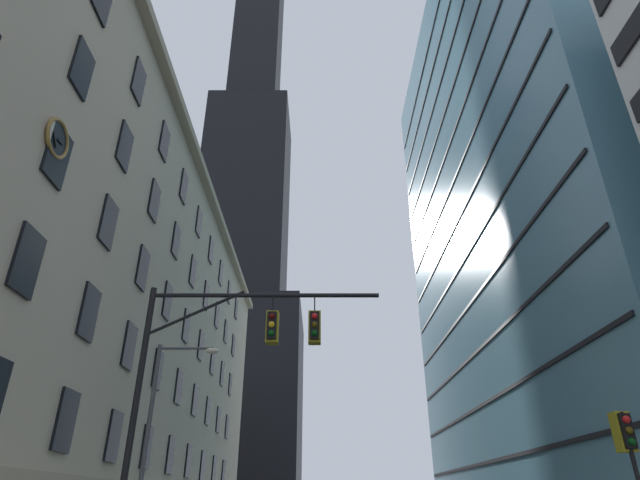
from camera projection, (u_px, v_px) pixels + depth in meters
station_building at (64, 325)px, 36.68m from camera, size 18.30×58.54×25.17m
dark_skyscraper at (244, 247)px, 121.48m from camera, size 28.61×28.61×182.76m
glass_office_midrise at (546, 192)px, 47.79m from camera, size 16.86×43.05×54.00m
traffic_signal_mast at (238, 353)px, 16.17m from camera, size 7.63×0.63×7.46m
traffic_light_near_right at (628, 438)px, 13.91m from camera, size 0.40×0.63×3.36m
street_lamppost at (162, 414)px, 20.27m from camera, size 2.56×0.32×7.00m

